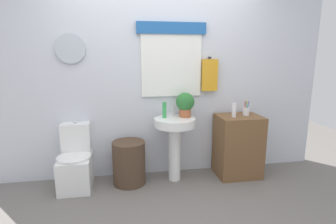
# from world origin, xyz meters

# --- Properties ---
(ground_plane) EXTENTS (8.00, 8.00, 0.00)m
(ground_plane) POSITION_xyz_m (0.00, 0.00, 0.00)
(ground_plane) COLOR slate
(back_wall) EXTENTS (4.40, 0.18, 2.60)m
(back_wall) POSITION_xyz_m (0.00, 1.15, 1.31)
(back_wall) COLOR silver
(back_wall) RESTS_ON ground_plane
(toilet) EXTENTS (0.38, 0.51, 0.76)m
(toilet) POSITION_xyz_m (-1.02, 0.89, 0.29)
(toilet) COLOR white
(toilet) RESTS_ON ground_plane
(laundry_hamper) EXTENTS (0.40, 0.40, 0.53)m
(laundry_hamper) POSITION_xyz_m (-0.39, 0.85, 0.26)
(laundry_hamper) COLOR #4C3828
(laundry_hamper) RESTS_ON ground_plane
(pedestal_sink) EXTENTS (0.50, 0.50, 0.80)m
(pedestal_sink) POSITION_xyz_m (0.17, 0.85, 0.59)
(pedestal_sink) COLOR white
(pedestal_sink) RESTS_ON ground_plane
(faucet) EXTENTS (0.03, 0.03, 0.10)m
(faucet) POSITION_xyz_m (0.17, 0.97, 0.85)
(faucet) COLOR silver
(faucet) RESTS_ON pedestal_sink
(wooden_cabinet) EXTENTS (0.54, 0.44, 0.79)m
(wooden_cabinet) POSITION_xyz_m (1.01, 0.85, 0.40)
(wooden_cabinet) COLOR brown
(wooden_cabinet) RESTS_ON ground_plane
(soap_bottle) EXTENTS (0.05, 0.05, 0.19)m
(soap_bottle) POSITION_xyz_m (0.05, 0.90, 0.89)
(soap_bottle) COLOR green
(soap_bottle) RESTS_ON pedestal_sink
(potted_plant) EXTENTS (0.23, 0.23, 0.30)m
(potted_plant) POSITION_xyz_m (0.31, 0.91, 0.97)
(potted_plant) COLOR #AD5B38
(potted_plant) RESTS_ON pedestal_sink
(lotion_bottle) EXTENTS (0.05, 0.05, 0.18)m
(lotion_bottle) POSITION_xyz_m (0.91, 0.81, 0.88)
(lotion_bottle) COLOR white
(lotion_bottle) RESTS_ON wooden_cabinet
(toothbrush_cup) EXTENTS (0.08, 0.08, 0.19)m
(toothbrush_cup) POSITION_xyz_m (1.10, 0.87, 0.85)
(toothbrush_cup) COLOR silver
(toothbrush_cup) RESTS_ON wooden_cabinet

